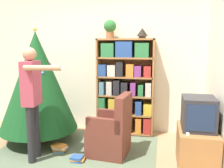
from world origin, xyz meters
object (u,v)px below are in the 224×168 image
Objects in this scene: bookshelf at (125,87)px; table_lamp at (142,33)px; potted_plant at (110,28)px; television at (198,113)px; standing_person at (32,95)px; christmas_tree at (37,81)px; armchair at (111,133)px.

bookshelf is 8.68× the size of table_lamp.
bookshelf is 5.27× the size of potted_plant.
television is 2.26m from standing_person.
christmas_tree reaches higher than standing_person.
potted_plant reaches higher than bookshelf.
armchair is at bearing 174.16° from television.
table_lamp is (1.66, 0.68, 0.81)m from christmas_tree.
bookshelf is at bearing -177.59° from table_lamp.
bookshelf reaches higher than standing_person.
armchair is (1.31, -0.27, -0.71)m from christmas_tree.
potted_plant is at bearing -161.21° from armchair.
standing_person is at bearing -63.46° from armchair.
potted_plant is 1.64× the size of table_lamp.
armchair is 1.27m from standing_person.
christmas_tree is at bearing -148.01° from potted_plant.
table_lamp is at bearing 165.50° from armchair.
television is 0.29× the size of standing_person.
standing_person is 1.85m from potted_plant.
armchair is at bearing 103.85° from standing_person.
standing_person is 7.98× the size of table_lamp.
standing_person is (0.28, -0.67, -0.08)m from christmas_tree.
table_lamp reaches higher than bookshelf.
television reaches higher than armchair.
bookshelf is at bearing 136.75° from television.
potted_plant is at bearing 180.00° from table_lamp.
christmas_tree is 1.57m from potted_plant.
standing_person is 2.13m from table_lamp.
armchair is 4.60× the size of table_lamp.
christmas_tree is 1.51m from armchair.
christmas_tree is 1.97m from table_lamp.
potted_plant is (-1.42, 1.08, 1.19)m from television.
bookshelf is 1.10m from potted_plant.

